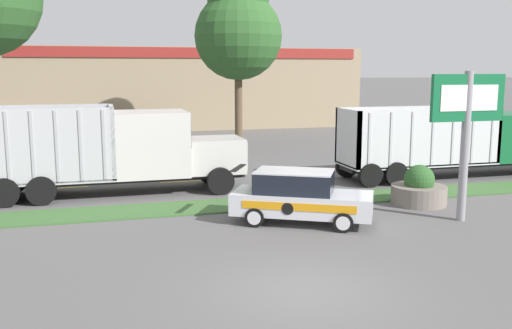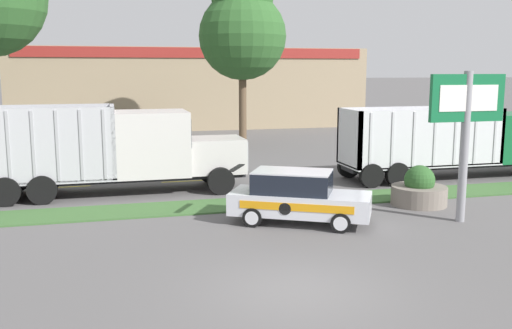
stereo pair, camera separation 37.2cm
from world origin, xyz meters
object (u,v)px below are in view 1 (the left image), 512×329
at_px(store_sign_post, 467,116).
at_px(stone_planter, 419,190).
at_px(dump_truck_lead, 128,152).
at_px(rally_car, 300,197).
at_px(dump_truck_mid, 482,143).

bearing_deg(store_sign_post, stone_planter, 92.69).
distance_m(dump_truck_lead, stone_planter, 11.26).
xyz_separation_m(rally_car, stone_planter, (5.09, 1.24, -0.33)).
height_order(dump_truck_lead, dump_truck_mid, dump_truck_mid).
bearing_deg(store_sign_post, dump_truck_mid, 49.52).
xyz_separation_m(dump_truck_mid, store_sign_post, (-5.82, -6.82, 1.90)).
distance_m(dump_truck_lead, dump_truck_mid, 16.07).
bearing_deg(rally_car, dump_truck_lead, 129.85).
distance_m(store_sign_post, stone_planter, 3.76).
relative_size(rally_car, stone_planter, 2.36).
height_order(dump_truck_lead, stone_planter, dump_truck_lead).
distance_m(dump_truck_mid, stone_planter, 7.47).
xyz_separation_m(dump_truck_lead, store_sign_post, (10.24, -7.19, 1.75)).
distance_m(dump_truck_lead, store_sign_post, 12.63).
distance_m(rally_car, stone_planter, 5.25).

